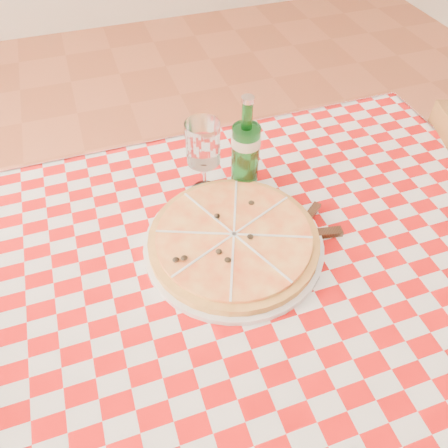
# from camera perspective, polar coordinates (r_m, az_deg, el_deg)

# --- Properties ---
(dining_table) EXTENTS (1.20, 0.80, 0.75)m
(dining_table) POSITION_cam_1_polar(r_m,az_deg,el_deg) (0.96, 2.31, -8.62)
(dining_table) COLOR brown
(dining_table) RESTS_ON ground
(tablecloth) EXTENTS (1.30, 0.90, 0.01)m
(tablecloth) POSITION_cam_1_polar(r_m,az_deg,el_deg) (0.88, 2.50, -5.22)
(tablecloth) COLOR #AD0B0A
(tablecloth) RESTS_ON dining_table
(pizza_plate) EXTENTS (0.48, 0.48, 0.05)m
(pizza_plate) POSITION_cam_1_polar(r_m,az_deg,el_deg) (0.89, 1.27, -1.96)
(pizza_plate) COLOR #BF7D3F
(pizza_plate) RESTS_ON tablecloth
(water_bottle) EXTENTS (0.07, 0.07, 0.23)m
(water_bottle) POSITION_cam_1_polar(r_m,az_deg,el_deg) (0.96, 2.87, 10.34)
(water_bottle) COLOR #186223
(water_bottle) RESTS_ON tablecloth
(wine_glass) EXTENTS (0.08, 0.08, 0.19)m
(wine_glass) POSITION_cam_1_polar(r_m,az_deg,el_deg) (0.96, -2.68, 8.39)
(wine_glass) COLOR silver
(wine_glass) RESTS_ON tablecloth
(cutlery) EXTENTS (0.30, 0.27, 0.03)m
(cutlery) POSITION_cam_1_polar(r_m,az_deg,el_deg) (0.92, 9.48, -1.33)
(cutlery) COLOR silver
(cutlery) RESTS_ON tablecloth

